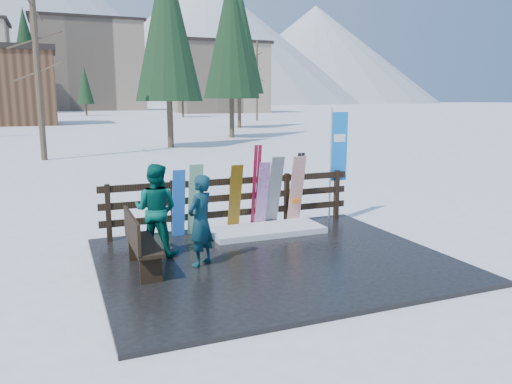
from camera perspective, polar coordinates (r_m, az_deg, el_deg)
name	(u,v)px	position (r m, az deg, el deg)	size (l,w,h in m)	color
ground	(273,262)	(9.02, 2.01, -8.01)	(700.00, 700.00, 0.00)	white
deck	(273,260)	(9.00, 2.01, -7.77)	(6.00, 5.00, 0.08)	black
fence	(232,199)	(10.81, -2.71, -0.82)	(5.60, 0.10, 1.15)	black
snow_patch	(267,230)	(10.59, 1.21, -4.38)	(2.40, 1.00, 0.12)	white
bench	(139,241)	(8.39, -13.22, -5.47)	(0.41, 1.50, 0.97)	black
snowboard_0	(179,203)	(10.25, -8.83, -1.30)	(0.26, 0.03, 1.42)	#2876EF
snowboard_1	(195,200)	(10.32, -6.96, -0.88)	(0.29, 0.03, 1.54)	white
snowboard_2	(235,198)	(10.58, -2.41, -0.68)	(0.26, 0.03, 1.49)	#D08504
snowboard_3	(262,195)	(10.80, 0.73, -0.38)	(0.24, 0.03, 1.51)	silver
snowboard_4	(274,192)	(10.90, 2.09, 0.01)	(0.29, 0.03, 1.64)	black
snowboard_5	(296,191)	(11.13, 4.63, 0.16)	(0.31, 0.03, 1.60)	white
ski_pair_a	(256,187)	(10.79, 0.00, 0.59)	(0.16, 0.28, 1.84)	maroon
ski_pair_b	(298,188)	(11.22, 4.79, 0.41)	(0.17, 0.34, 1.64)	black
rental_flag	(337,151)	(11.82, 9.26, 4.68)	(0.45, 0.04, 2.60)	silver
person_front	(201,221)	(8.46, -6.35, -3.26)	(0.57, 0.37, 1.56)	#0F4445
person_back	(156,210)	(9.15, -11.39, -1.99)	(0.81, 0.63, 1.67)	#045245
resort_buildings	(71,68)	(123.49, -20.40, 13.15)	(73.00, 87.60, 22.60)	tan
trees	(126,69)	(56.13, -14.65, 13.45)	(42.08, 68.59, 13.61)	#382B1E
mountains	(33,18)	(339.60, -24.14, 17.71)	(520.00, 260.00, 120.00)	white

